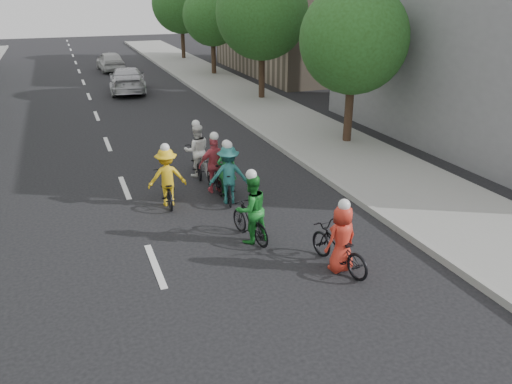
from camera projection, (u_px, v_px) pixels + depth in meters
ground at (155, 266)px, 11.04m from camera, size 120.00×120.00×0.00m
sidewalk_right at (292, 124)px, 22.32m from camera, size 4.00×80.00×0.15m
curb_right at (251, 127)px, 21.66m from camera, size 0.18×80.00×0.18m
bldg_se at (312, 14)px, 35.59m from camera, size 10.00×14.00×8.00m
tree_r_0 at (354, 39)px, 18.18m from camera, size 4.00×4.00×5.97m
tree_r_1 at (262, 13)px, 25.74m from camera, size 4.80×4.80×6.93m
tree_r_2 at (212, 16)px, 33.71m from camera, size 4.00×4.00×5.97m
tree_r_3 at (181, 4)px, 41.26m from camera, size 4.80×4.80×6.93m
cyclist_0 at (251, 214)px, 11.89m from camera, size 0.94×1.65×1.85m
cyclist_1 at (340, 245)px, 10.72m from camera, size 0.95×1.89×1.67m
cyclist_2 at (215, 170)px, 14.85m from camera, size 1.00×1.51×1.86m
cyclist_3 at (228, 178)px, 14.06m from camera, size 1.18×1.53×1.83m
cyclist_4 at (197, 156)px, 16.15m from camera, size 0.91×1.80×1.86m
cyclist_5 at (226, 175)px, 14.64m from camera, size 0.85×1.82×1.70m
cyclist_6 at (167, 182)px, 13.96m from camera, size 1.11×1.76×1.80m
follow_car_lead at (127, 80)px, 29.33m from camera, size 2.58×5.15×1.43m
follow_car_trail at (110, 61)px, 36.83m from camera, size 1.88×4.25×1.42m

